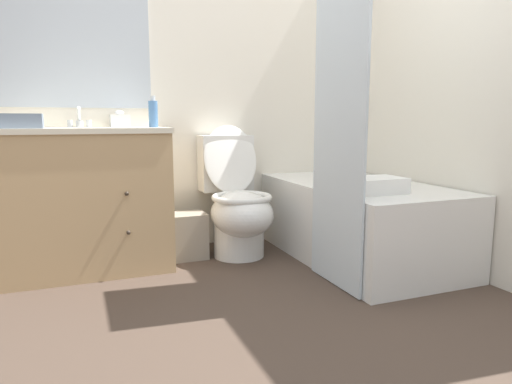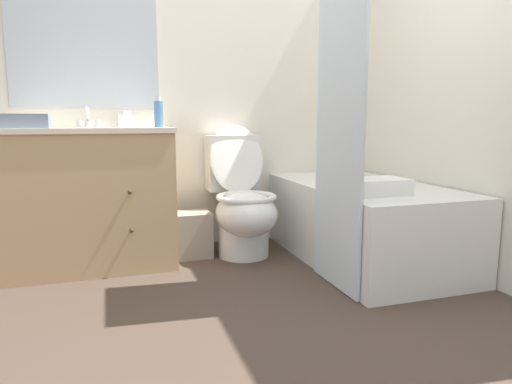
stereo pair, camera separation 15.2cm
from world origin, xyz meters
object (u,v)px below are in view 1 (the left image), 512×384
Objects in this scene: vanity_cabinet at (84,198)px; wastebasket at (187,236)px; soap_dispenser at (153,113)px; hand_towel_folded at (15,121)px; bathtub at (358,220)px; bath_towel_folded at (375,185)px; toilet at (237,205)px; sink_faucet at (80,121)px; tissue_box at (120,120)px.

vanity_cabinet is 3.31× the size of wastebasket.
hand_towel_folded is at bearing -168.98° from soap_dispenser.
bathtub reaches higher than wastebasket.
vanity_cabinet is at bearing 152.61° from bath_towel_folded.
toilet is 3.25× the size of hand_towel_folded.
toilet is 0.38m from wastebasket.
toilet reaches higher than vanity_cabinet.
sink_faucet is at bearing 159.60° from bathtub.
soap_dispenser is 0.62× the size of bath_towel_folded.
wastebasket is at bearing 139.41° from bath_towel_folded.
vanity_cabinet is 0.70× the size of bathtub.
tissue_box is (0.24, -0.00, 0.01)m from sink_faucet.
soap_dispenser is 1.37m from bath_towel_folded.
soap_dispenser is at bearing -4.07° from vanity_cabinet.
vanity_cabinet is at bearing -141.09° from tissue_box.
vanity_cabinet is 0.65m from soap_dispenser.
soap_dispenser is 0.74m from hand_towel_folded.
bathtub is at bearing -20.40° from sink_faucet.
sink_faucet is 1.85m from bathtub.
hand_towel_folded is at bearing 173.01° from bathtub.
bathtub is at bearing -21.11° from wastebasket.
sink_faucet reaches higher than tissue_box.
toilet is 4.58× the size of soap_dispenser.
wastebasket is at bearing -29.50° from tissue_box.
sink_faucet is at bearing 151.35° from soap_dispenser.
toilet is at bearing 4.82° from hand_towel_folded.
hand_towel_folded reaches higher than bath_towel_folded.
tissue_box is 0.29m from soap_dispenser.
bath_towel_folded reaches higher than wastebasket.
toilet is at bearing -9.16° from wastebasket.
wastebasket is (-0.32, 0.05, -0.19)m from toilet.
hand_towel_folded is (-0.73, -0.14, -0.05)m from soap_dispenser.
wastebasket is (0.61, -0.21, -0.73)m from sink_faucet.
vanity_cabinet reaches higher than wastebasket.
hand_towel_folded reaches higher than bathtub.
sink_faucet reaches higher than hand_towel_folded.
soap_dispenser reaches higher than toilet.
soap_dispenser is (0.41, -0.23, 0.05)m from sink_faucet.
tissue_box reaches higher than hand_towel_folded.
sink_faucet is 0.76× the size of soap_dispenser.
tissue_box is 0.65× the size of soap_dispenser.
sink_faucet is 1.11m from toilet.
sink_faucet reaches higher than bathtub.
bathtub is (1.63, -0.41, -0.18)m from vanity_cabinet.
sink_faucet reaches higher than wastebasket.
bath_towel_folded is (0.89, -0.76, 0.38)m from wastebasket.
hand_towel_folded is at bearing -151.42° from vanity_cabinet.
bathtub is 1.45m from soap_dispenser.
tissue_box reaches higher than wastebasket.
vanity_cabinet is at bearing 165.90° from bathtub.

